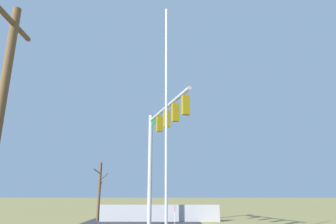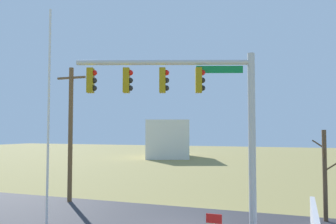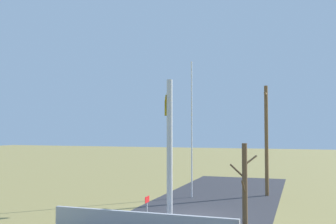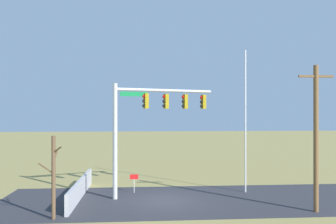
# 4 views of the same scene
# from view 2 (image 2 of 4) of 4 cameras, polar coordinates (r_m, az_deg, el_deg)

# --- Properties ---
(road_surface) EXTENTS (28.00, 8.00, 0.01)m
(road_surface) POSITION_cam_2_polar(r_m,az_deg,el_deg) (17.37, -11.12, -16.63)
(road_surface) COLOR #2D2D33
(road_surface) RESTS_ON ground_plane
(signal_mast) EXTENTS (6.53, 2.51, 7.10)m
(signal_mast) POSITION_cam_2_polar(r_m,az_deg,el_deg) (13.64, 4.42, 1.29)
(signal_mast) COLOR #B2B5BA
(signal_mast) RESTS_ON ground_plane
(flagpole) EXTENTS (0.10, 0.10, 9.47)m
(flagpole) POSITION_cam_2_polar(r_m,az_deg,el_deg) (16.24, -18.68, -0.65)
(flagpole) COLOR silver
(flagpole) RESTS_ON ground_plane
(utility_pole) EXTENTS (1.90, 0.26, 7.84)m
(utility_pole) POSITION_cam_2_polar(r_m,az_deg,el_deg) (21.55, -15.43, -3.00)
(utility_pole) COLOR brown
(utility_pole) RESTS_ON ground_plane
(bare_tree) EXTENTS (1.27, 1.02, 4.15)m
(bare_tree) POSITION_cam_2_polar(r_m,az_deg,el_deg) (17.86, 23.94, -9.11)
(bare_tree) COLOR brown
(bare_tree) RESTS_ON ground_plane
(open_sign) EXTENTS (0.56, 0.04, 1.22)m
(open_sign) POSITION_cam_2_polar(r_m,az_deg,el_deg) (12.92, 7.41, -17.32)
(open_sign) COLOR silver
(open_sign) RESTS_ON ground_plane
(distant_building) EXTENTS (9.81, 12.38, 5.74)m
(distant_building) POSITION_cam_2_polar(r_m,az_deg,el_deg) (55.98, -0.18, -4.33)
(distant_building) COLOR silver
(distant_building) RESTS_ON ground_plane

